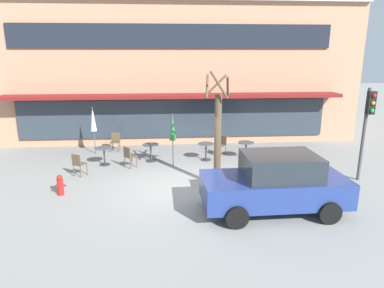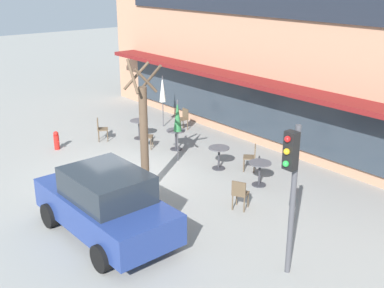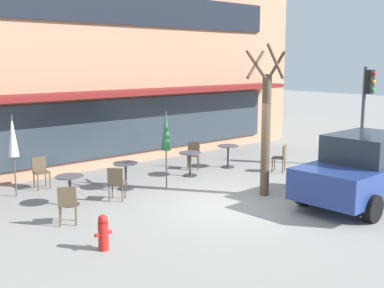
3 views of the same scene
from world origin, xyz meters
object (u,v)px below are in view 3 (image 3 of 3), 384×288
object	(u,v)px
traffic_light_pole	(367,100)
cafe_table_streetside	(190,160)
cafe_chair_2	(116,181)
parked_sedan	(365,169)
cafe_chair_3	(193,153)
cafe_table_near_wall	(228,153)
cafe_table_by_tree	(70,185)
patio_umbrella_cream_folded	(166,132)
cafe_chair_1	(281,156)
cafe_table_mid_patio	(126,171)
cafe_chair_4	(67,202)
cafe_chair_0	(40,170)
fire_hydrant	(103,232)
street_tree	(266,127)
patio_umbrella_green_folded	(13,137)

from	to	relation	value
traffic_light_pole	cafe_table_streetside	bearing A→B (deg)	151.46
cafe_chair_2	parked_sedan	size ratio (longest dim) A/B	0.21
parked_sedan	cafe_chair_3	bearing A→B (deg)	96.32
cafe_chair_2	cafe_table_streetside	bearing A→B (deg)	13.51
cafe_table_near_wall	cafe_table_by_tree	distance (m)	6.12
cafe_table_near_wall	patio_umbrella_cream_folded	distance (m)	3.49
parked_sedan	patio_umbrella_cream_folded	bearing A→B (deg)	122.89
cafe_table_near_wall	traffic_light_pole	world-z (taller)	traffic_light_pole
patio_umbrella_cream_folded	cafe_table_near_wall	bearing A→B (deg)	11.97
cafe_table_near_wall	cafe_chair_2	world-z (taller)	cafe_chair_2
cafe_chair_1	parked_sedan	bearing A→B (deg)	-107.66
cafe_table_mid_patio	cafe_chair_3	xyz separation A→B (m)	(3.20, 0.71, 0.01)
cafe_table_mid_patio	patio_umbrella_cream_folded	xyz separation A→B (m)	(0.95, -0.65, 1.11)
cafe_chair_4	parked_sedan	distance (m)	7.39
cafe_chair_0	traffic_light_pole	bearing A→B (deg)	-26.18
cafe_table_mid_patio	cafe_chair_4	world-z (taller)	cafe_chair_4
cafe_chair_3	parked_sedan	xyz separation A→B (m)	(0.65, -5.84, 0.35)
cafe_chair_4	fire_hydrant	world-z (taller)	cafe_chair_4
cafe_table_by_tree	cafe_chair_1	size ratio (longest dim) A/B	0.85
cafe_table_streetside	traffic_light_pole	xyz separation A→B (m)	(5.36, -2.92, 1.78)
cafe_chair_0	street_tree	xyz separation A→B (m)	(4.18, -4.74, 1.33)
parked_sedan	cafe_table_by_tree	bearing A→B (deg)	140.44
cafe_chair_3	street_tree	size ratio (longest dim) A/B	0.22
street_tree	fire_hydrant	size ratio (longest dim) A/B	5.71
patio_umbrella_green_folded	cafe_chair_1	bearing A→B (deg)	-20.96
patio_umbrella_cream_folded	cafe_chair_4	bearing A→B (deg)	-164.22
cafe_table_mid_patio	patio_umbrella_cream_folded	bearing A→B (deg)	-34.24
cafe_table_mid_patio	cafe_chair_3	bearing A→B (deg)	12.47
cafe_table_near_wall	cafe_chair_1	bearing A→B (deg)	-64.18
cafe_table_streetside	cafe_chair_4	bearing A→B (deg)	-162.08
cafe_chair_1	cafe_chair_4	xyz separation A→B (m)	(-7.64, -0.07, 0.00)
cafe_table_near_wall	parked_sedan	size ratio (longest dim) A/B	0.18
cafe_chair_4	street_tree	bearing A→B (deg)	-14.73
cafe_chair_3	cafe_chair_4	distance (m)	6.33
cafe_chair_2	street_tree	size ratio (longest dim) A/B	0.22
cafe_table_mid_patio	fire_hydrant	bearing A→B (deg)	-129.56
cafe_table_mid_patio	traffic_light_pole	bearing A→B (deg)	-20.78
cafe_table_near_wall	street_tree	world-z (taller)	street_tree
cafe_chair_2	parked_sedan	bearing A→B (deg)	-42.67
cafe_table_by_tree	parked_sedan	distance (m)	7.50
parked_sedan	traffic_light_pole	world-z (taller)	traffic_light_pole
cafe_chair_2	street_tree	world-z (taller)	street_tree
cafe_chair_1	traffic_light_pole	xyz separation A→B (m)	(2.79, -1.35, 1.77)
cafe_table_near_wall	traffic_light_pole	size ratio (longest dim) A/B	0.22
patio_umbrella_green_folded	cafe_chair_4	distance (m)	3.18
cafe_table_streetside	parked_sedan	size ratio (longest dim) A/B	0.18
cafe_table_streetside	cafe_chair_3	xyz separation A→B (m)	(0.80, 0.74, 0.01)
cafe_table_by_tree	cafe_chair_4	xyz separation A→B (m)	(-0.74, -1.30, 0.01)
cafe_table_near_wall	cafe_chair_4	world-z (taller)	cafe_chair_4
cafe_table_near_wall	cafe_table_by_tree	size ratio (longest dim) A/B	1.00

